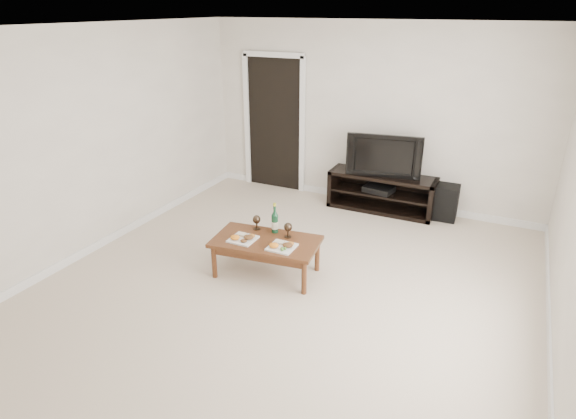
# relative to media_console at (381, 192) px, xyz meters

# --- Properties ---
(floor) EXTENTS (5.50, 5.50, 0.00)m
(floor) POSITION_rel_media_console_xyz_m (-0.31, -2.50, -0.28)
(floor) COLOR beige
(floor) RESTS_ON ground
(back_wall) EXTENTS (5.00, 0.04, 2.60)m
(back_wall) POSITION_rel_media_console_xyz_m (-0.31, 0.27, 1.02)
(back_wall) COLOR white
(back_wall) RESTS_ON ground
(ceiling) EXTENTS (5.00, 5.50, 0.04)m
(ceiling) POSITION_rel_media_console_xyz_m (-0.31, -2.50, 2.35)
(ceiling) COLOR white
(ceiling) RESTS_ON back_wall
(doorway) EXTENTS (0.90, 0.02, 2.05)m
(doorway) POSITION_rel_media_console_xyz_m (-1.86, 0.24, 0.75)
(doorway) COLOR black
(doorway) RESTS_ON ground
(media_console) EXTENTS (1.52, 0.45, 0.55)m
(media_console) POSITION_rel_media_console_xyz_m (0.00, 0.00, 0.00)
(media_console) COLOR black
(media_console) RESTS_ON ground
(television) EXTENTS (1.05, 0.30, 0.60)m
(television) POSITION_rel_media_console_xyz_m (-0.00, 0.00, 0.57)
(television) COLOR black
(television) RESTS_ON media_console
(av_receiver) EXTENTS (0.44, 0.36, 0.08)m
(av_receiver) POSITION_rel_media_console_xyz_m (-0.04, -0.01, 0.05)
(av_receiver) COLOR black
(av_receiver) RESTS_ON media_console
(subwoofer) EXTENTS (0.34, 0.34, 0.49)m
(subwoofer) POSITION_rel_media_console_xyz_m (0.89, 0.10, -0.03)
(subwoofer) COLOR black
(subwoofer) RESTS_ON ground
(coffee_table) EXTENTS (1.22, 0.76, 0.42)m
(coffee_table) POSITION_rel_media_console_xyz_m (-0.64, -2.33, -0.07)
(coffee_table) COLOR brown
(coffee_table) RESTS_ON ground
(plate_left) EXTENTS (0.27, 0.27, 0.07)m
(plate_left) POSITION_rel_media_console_xyz_m (-0.87, -2.43, 0.18)
(plate_left) COLOR white
(plate_left) RESTS_ON coffee_table
(plate_right) EXTENTS (0.27, 0.27, 0.07)m
(plate_right) POSITION_rel_media_console_xyz_m (-0.40, -2.42, 0.18)
(plate_right) COLOR white
(plate_right) RESTS_ON coffee_table
(wine_bottle) EXTENTS (0.07, 0.07, 0.35)m
(wine_bottle) POSITION_rel_media_console_xyz_m (-0.64, -2.11, 0.32)
(wine_bottle) COLOR #103D22
(wine_bottle) RESTS_ON coffee_table
(goblet_left) EXTENTS (0.09, 0.09, 0.17)m
(goblet_left) POSITION_rel_media_console_xyz_m (-0.86, -2.13, 0.23)
(goblet_left) COLOR #382A1E
(goblet_left) RESTS_ON coffee_table
(goblet_right) EXTENTS (0.09, 0.09, 0.17)m
(goblet_right) POSITION_rel_media_console_xyz_m (-0.46, -2.16, 0.23)
(goblet_right) COLOR #382A1E
(goblet_right) RESTS_ON coffee_table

